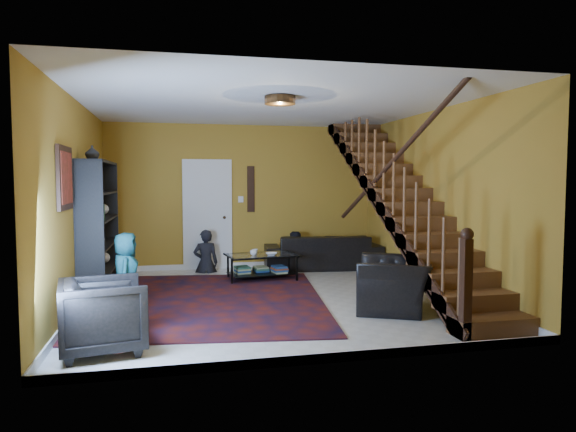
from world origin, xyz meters
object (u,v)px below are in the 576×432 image
armchair_right (394,284)px  coffee_table (262,265)px  armchair_left (103,315)px  sofa (323,251)px  bookshelf (100,232)px

armchair_right → coffee_table: (-1.36, 2.43, -0.09)m
armchair_right → armchair_left: bearing=-50.6°
sofa → armchair_right: (0.00, -3.32, 0.01)m
bookshelf → armchair_left: (0.35, -2.54, -0.59)m
coffee_table → bookshelf: bearing=-162.3°
armchair_left → armchair_right: bearing=-85.9°
bookshelf → armchair_right: 4.27m
bookshelf → armchair_right: (3.90, -1.62, -0.62)m
armchair_left → coffee_table: (2.19, 3.35, -0.12)m
armchair_right → sofa: bearing=-155.2°
bookshelf → armchair_left: bearing=-82.0°
coffee_table → armchair_left: bearing=-123.1°
sofa → armchair_right: size_ratio=2.14×
armchair_right → coffee_table: armchair_right is taller
sofa → armchair_left: size_ratio=2.76×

